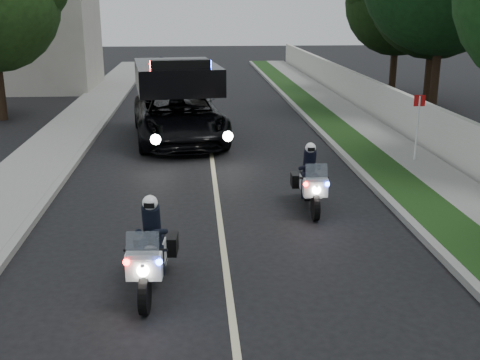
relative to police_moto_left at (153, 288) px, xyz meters
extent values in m
plane|color=black|center=(1.27, -1.28, 0.00)|extent=(120.00, 120.00, 0.00)
cube|color=gray|center=(5.37, 8.72, 0.07)|extent=(0.20, 60.00, 0.15)
cube|color=#193814|center=(6.07, 8.72, 0.08)|extent=(1.20, 60.00, 0.16)
cube|color=gray|center=(7.37, 8.72, 0.08)|extent=(1.40, 60.00, 0.16)
cube|color=beige|center=(8.37, 8.72, 0.75)|extent=(0.22, 60.00, 1.50)
cube|color=gray|center=(-2.83, 8.72, 0.07)|extent=(0.20, 60.00, 0.15)
cube|color=gray|center=(-3.93, 8.72, 0.08)|extent=(2.00, 60.00, 0.16)
cube|color=#A8A396|center=(-8.73, 24.72, 3.50)|extent=(8.00, 6.00, 7.00)
cube|color=#BFB78C|center=(1.27, 8.72, 0.00)|extent=(0.12, 50.00, 0.01)
imported|color=black|center=(0.21, 11.19, 0.00)|extent=(3.68, 6.67, 3.09)
imported|color=black|center=(-0.95, 22.86, 0.00)|extent=(0.79, 1.82, 0.92)
imported|color=black|center=(-0.95, 22.86, 0.00)|extent=(0.66, 0.48, 1.71)
camera|label=1|loc=(0.77, -8.95, 4.61)|focal=43.53mm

